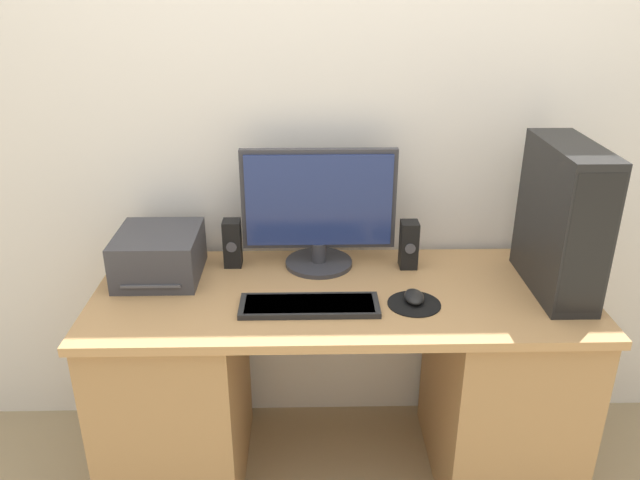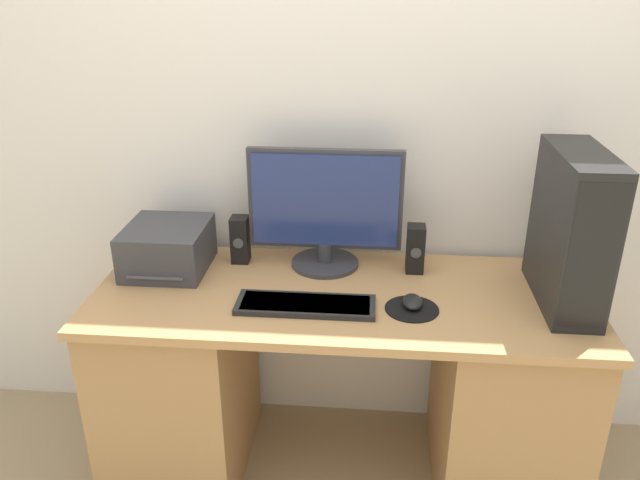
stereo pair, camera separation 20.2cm
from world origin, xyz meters
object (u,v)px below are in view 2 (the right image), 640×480
(keyboard, at_px, (306,305))
(speaker_left, at_px, (240,239))
(mouse, at_px, (412,302))
(computer_tower, at_px, (572,230))
(monitor, at_px, (325,208))
(speaker_right, at_px, (415,249))
(printer, at_px, (167,248))

(keyboard, xyz_separation_m, speaker_left, (-0.28, 0.32, 0.08))
(speaker_left, bearing_deg, mouse, -25.14)
(computer_tower, bearing_deg, monitor, 165.83)
(mouse, xyz_separation_m, computer_tower, (0.48, 0.09, 0.23))
(keyboard, bearing_deg, speaker_right, 39.46)
(mouse, distance_m, printer, 0.89)
(monitor, relative_size, computer_tower, 1.09)
(printer, bearing_deg, monitor, 8.12)
(keyboard, distance_m, speaker_right, 0.47)
(keyboard, bearing_deg, mouse, 5.55)
(keyboard, xyz_separation_m, printer, (-0.52, 0.24, 0.07))
(computer_tower, relative_size, speaker_right, 2.86)
(keyboard, height_order, speaker_left, speaker_left)
(mouse, bearing_deg, speaker_right, 85.93)
(monitor, bearing_deg, speaker_left, 179.56)
(printer, relative_size, speaker_right, 1.76)
(computer_tower, bearing_deg, speaker_left, 169.63)
(computer_tower, height_order, speaker_right, computer_tower)
(monitor, relative_size, speaker_right, 3.13)
(computer_tower, height_order, speaker_left, computer_tower)
(keyboard, bearing_deg, speaker_left, 130.53)
(printer, relative_size, speaker_left, 1.76)
(monitor, xyz_separation_m, speaker_left, (-0.31, 0.00, -0.14))
(computer_tower, distance_m, speaker_left, 1.13)
(monitor, xyz_separation_m, keyboard, (-0.04, -0.32, -0.21))
(computer_tower, xyz_separation_m, speaker_left, (-1.10, 0.20, -0.16))
(monitor, bearing_deg, printer, -171.88)
(mouse, bearing_deg, keyboard, -174.45)
(keyboard, distance_m, computer_tower, 0.87)
(speaker_right, bearing_deg, monitor, 175.74)
(speaker_right, bearing_deg, printer, -176.39)
(monitor, relative_size, keyboard, 1.22)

